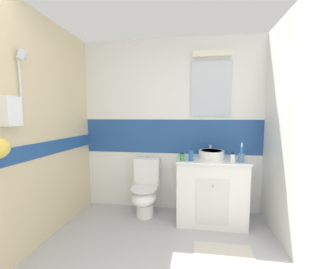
# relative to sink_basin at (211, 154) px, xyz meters

# --- Properties ---
(wall_back_tiled) EXTENTS (3.20, 0.20, 2.50)m
(wall_back_tiled) POSITION_rel_sink_basin_xyz_m (-0.56, 0.30, 0.36)
(wall_back_tiled) COLOR white
(wall_back_tiled) RESTS_ON ground_plane
(wall_left_shower_alcove) EXTENTS (0.29, 3.48, 2.50)m
(wall_left_shower_alcove) POSITION_rel_sink_basin_xyz_m (-1.92, -0.95, 0.34)
(wall_left_shower_alcove) COLOR beige
(wall_left_shower_alcove) RESTS_ON ground_plane
(wall_right_plain) EXTENTS (0.10, 3.48, 2.50)m
(wall_right_plain) POSITION_rel_sink_basin_xyz_m (0.78, -0.95, 0.34)
(wall_right_plain) COLOR white
(wall_right_plain) RESTS_ON ground_plane
(vanity_cabinet) EXTENTS (0.89, 0.55, 0.85)m
(vanity_cabinet) POSITION_rel_sink_basin_xyz_m (-0.00, -0.01, -0.48)
(vanity_cabinet) COLOR white
(vanity_cabinet) RESTS_ON ground_plane
(sink_basin) EXTENTS (0.33, 0.37, 0.16)m
(sink_basin) POSITION_rel_sink_basin_xyz_m (0.00, 0.00, 0.00)
(sink_basin) COLOR white
(sink_basin) RESTS_ON vanity_cabinet
(toilet) EXTENTS (0.37, 0.50, 0.81)m
(toilet) POSITION_rel_sink_basin_xyz_m (-0.90, 0.01, -0.53)
(toilet) COLOR white
(toilet) RESTS_ON ground_plane
(toothbrush_cup) EXTENTS (0.08, 0.08, 0.23)m
(toothbrush_cup) POSITION_rel_sink_basin_xyz_m (0.33, -0.18, 0.01)
(toothbrush_cup) COLOR #4C7299
(toothbrush_cup) RESTS_ON vanity_cabinet
(soap_dispenser) EXTENTS (0.06, 0.06, 0.17)m
(soap_dispenser) POSITION_rel_sink_basin_xyz_m (-0.27, -0.19, 0.01)
(soap_dispenser) COLOR #2659B2
(soap_dispenser) RESTS_ON vanity_cabinet
(perfume_flask_small) EXTENTS (0.05, 0.03, 0.11)m
(perfume_flask_small) POSITION_rel_sink_basin_xyz_m (0.23, -0.18, -0.00)
(perfume_flask_small) COLOR white
(perfume_flask_small) RESTS_ON vanity_cabinet
(lotion_bottle_short) EXTENTS (0.06, 0.06, 0.10)m
(lotion_bottle_short) POSITION_rel_sink_basin_xyz_m (-0.37, -0.20, -0.01)
(lotion_bottle_short) COLOR green
(lotion_bottle_short) RESTS_ON vanity_cabinet
(bath_mat) EXTENTS (0.60, 0.43, 0.01)m
(bath_mat) POSITION_rel_sink_basin_xyz_m (0.08, -0.71, -0.90)
(bath_mat) COLOR beige
(bath_mat) RESTS_ON ground_plane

